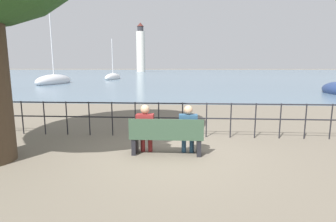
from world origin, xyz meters
TOP-DOWN VIEW (x-y plane):
  - ground_plane at (0.00, 0.00)m, footprint 1000.00×1000.00m
  - harbor_water at (0.00, 158.70)m, footprint 600.00×300.00m
  - park_bench at (0.00, -0.06)m, footprint 1.75×0.45m
  - seated_person_left at (-0.51, 0.01)m, footprint 0.42×0.35m
  - seated_person_right at (0.51, 0.01)m, footprint 0.43×0.35m
  - promenade_railing at (-0.00, 1.64)m, footprint 13.70×0.04m
  - sailboat_2 at (-12.93, 41.51)m, footprint 1.80×8.07m
  - sailboat_3 at (-16.82, 27.32)m, footprint 2.67×7.85m
  - harbor_lighthouse at (-23.69, 134.67)m, footprint 4.54×4.54m

SIDE VIEW (x-z plane):
  - ground_plane at x=0.00m, z-range 0.00..0.00m
  - harbor_water at x=0.00m, z-range 0.00..0.01m
  - sailboat_2 at x=-12.93m, z-range -3.52..4.19m
  - sailboat_3 at x=-16.82m, z-range -5.48..6.25m
  - park_bench at x=0.00m, z-range -0.02..0.88m
  - seated_person_right at x=0.51m, z-range 0.06..1.26m
  - seated_person_left at x=-0.51m, z-range 0.06..1.27m
  - promenade_railing at x=0.00m, z-range 0.17..1.22m
  - harbor_lighthouse at x=-23.69m, z-range -0.89..24.55m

